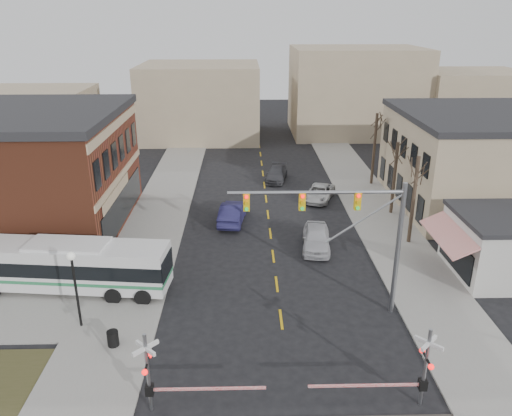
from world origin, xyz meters
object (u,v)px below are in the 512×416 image
Objects in this scene: car_b at (233,212)px; pedestrian_far at (113,263)px; trash_bin at (113,338)px; car_c at (319,193)px; street_lamp at (74,275)px; transit_bus at (71,265)px; rr_crossing_east at (415,369)px; car_d at (276,174)px; traffic_signal_mast at (353,223)px; pedestrian_near at (133,282)px; car_a at (316,238)px; rr_crossing_west at (158,373)px.

pedestrian_far is (-7.78, -8.94, 0.06)m from car_b.
car_c is (14.02, 21.98, 0.12)m from trash_bin.
street_lamp reaches higher than car_c.
transit_bus is 2.23× the size of rr_crossing_east.
transit_bus reaches higher than car_d.
car_b is at bearing 11.84° from pedestrian_far.
traffic_signal_mast reaches higher than transit_bus.
car_d is (-2.55, 24.90, -5.03)m from traffic_signal_mast.
car_c is 21.23m from pedestrian_far.
trash_bin is 26.07m from car_c.
car_a is at bearing -55.63° from pedestrian_near.
pedestrian_far is at bearing -109.82° from car_d.
pedestrian_far is (-1.88, 2.79, -0.09)m from pedestrian_near.
car_b is at bearing 70.44° from trash_bin.
pedestrian_near is (-12.23, -6.53, 0.16)m from car_a.
traffic_signal_mast reaches higher than rr_crossing_east.
car_b is (-6.94, 13.76, -4.86)m from traffic_signal_mast.
car_a is 2.80× the size of pedestrian_near.
traffic_signal_mast is 5.41× the size of pedestrian_near.
street_lamp is (-16.62, 6.32, 1.39)m from rr_crossing_east.
rr_crossing_west is 3.51× the size of pedestrian_far.
trash_bin is at bearing -174.35° from pedestrian_near.
car_b is 9.59m from car_c.
trash_bin is 17.81m from car_b.
rr_crossing_east reaches higher than pedestrian_near.
trash_bin is (-14.38, 4.48, -1.42)m from rr_crossing_east.
transit_bus is at bearing 150.44° from rr_crossing_east.
rr_crossing_east is at bearing -20.83° from street_lamp.
traffic_signal_mast is at bearing -71.67° from car_c.
car_a is at bearing 147.88° from car_b.
traffic_signal_mast is 15.37m from street_lamp.
street_lamp is (-15.14, -1.18, -2.37)m from traffic_signal_mast.
pedestrian_far is at bearing -158.14° from car_a.
pedestrian_far reaches higher than car_a.
transit_bus reaches higher than pedestrian_far.
traffic_signal_mast is at bearing 4.46° from street_lamp.
traffic_signal_mast reaches higher than car_c.
car_a is 8.19m from car_b.
traffic_signal_mast is 1.93× the size of car_a.
car_a reaches higher than trash_bin.
street_lamp reaches higher than car_d.
car_d is (-3.67, 5.95, 0.02)m from car_c.
transit_bus is at bearing -174.33° from pedestrian_far.
rr_crossing_east is (1.48, -7.51, -3.75)m from traffic_signal_mast.
transit_bus reaches higher than car_a.
rr_crossing_east is (18.30, -10.38, 0.18)m from transit_bus.
transit_bus is at bearing 123.64° from trash_bin.
transit_bus is at bearing -111.54° from car_d.
trash_bin is at bearing -166.82° from traffic_signal_mast.
rr_crossing_west is (-9.73, -7.54, -3.75)m from traffic_signal_mast.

